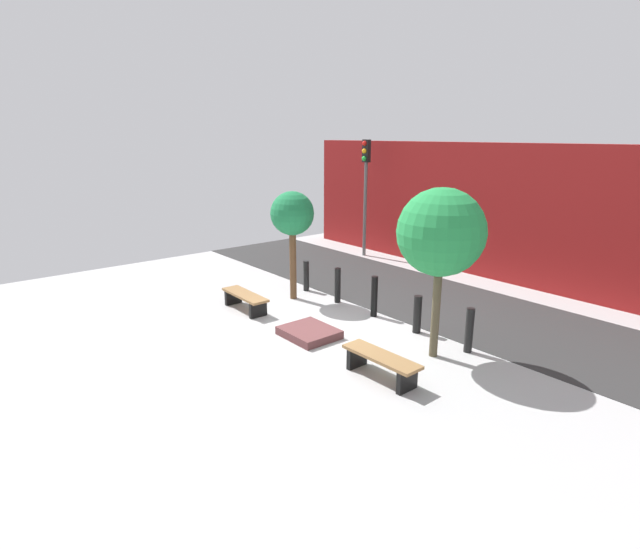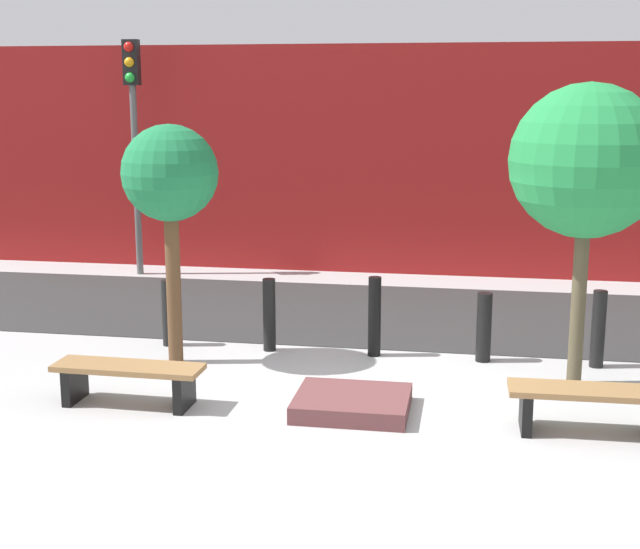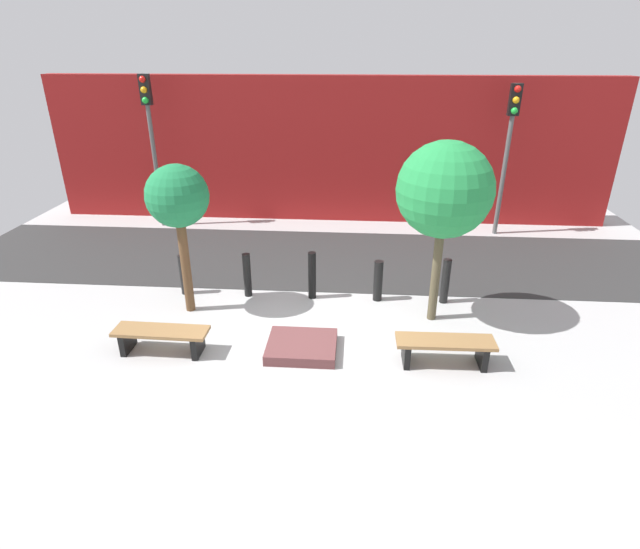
% 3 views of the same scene
% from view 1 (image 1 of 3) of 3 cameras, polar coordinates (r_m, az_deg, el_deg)
% --- Properties ---
extents(ground_plane, '(18.00, 18.00, 0.00)m').
position_cam_1_polar(ground_plane, '(11.28, -0.68, -6.90)').
color(ground_plane, '#A7A7A7').
extents(road_strip, '(18.00, 3.78, 0.01)m').
position_cam_1_polar(road_strip, '(14.00, 12.33, -2.68)').
color(road_strip, '#2D2D2D').
rests_on(road_strip, ground).
extents(building_facade, '(16.20, 0.50, 4.10)m').
position_cam_1_polar(building_facade, '(16.17, 20.02, 6.66)').
color(building_facade, maroon).
rests_on(building_facade, ground).
extents(bench_left, '(1.61, 0.49, 0.44)m').
position_cam_1_polar(bench_left, '(12.84, -8.57, -2.72)').
color(bench_left, black).
rests_on(bench_left, ground).
extents(bench_right, '(1.61, 0.50, 0.46)m').
position_cam_1_polar(bench_right, '(9.33, 6.99, -9.87)').
color(bench_right, black).
rests_on(bench_right, ground).
extents(planter_bed, '(1.19, 1.02, 0.18)m').
position_cam_1_polar(planter_bed, '(11.16, -1.25, -6.65)').
color(planter_bed, brown).
rests_on(planter_bed, ground).
extents(tree_behind_left_bench, '(1.16, 1.16, 2.92)m').
position_cam_1_polar(tree_behind_left_bench, '(13.19, -3.19, 6.77)').
color(tree_behind_left_bench, brown).
rests_on(tree_behind_left_bench, ground).
extents(tree_behind_right_bench, '(1.70, 1.70, 3.40)m').
position_cam_1_polar(tree_behind_right_bench, '(9.77, 13.66, 4.62)').
color(tree_behind_right_bench, brown).
rests_on(tree_behind_right_bench, ground).
extents(bollard_far_left, '(0.17, 0.17, 0.88)m').
position_cam_1_polar(bollard_far_left, '(14.26, -1.59, -0.14)').
color(bollard_far_left, black).
rests_on(bollard_far_left, ground).
extents(bollard_left, '(0.16, 0.16, 0.95)m').
position_cam_1_polar(bollard_left, '(13.25, 2.02, -1.25)').
color(bollard_left, black).
rests_on(bollard_left, ground).
extents(bollard_center, '(0.16, 0.16, 1.02)m').
position_cam_1_polar(bollard_center, '(12.30, 6.22, -2.51)').
color(bollard_center, black).
rests_on(bollard_center, ground).
extents(bollard_right, '(0.18, 0.18, 0.87)m').
position_cam_1_polar(bollard_right, '(11.47, 11.06, -4.48)').
color(bollard_right, black).
rests_on(bollard_right, ground).
extents(bollard_far_right, '(0.17, 0.17, 0.95)m').
position_cam_1_polar(bollard_far_right, '(10.71, 16.69, -6.13)').
color(bollard_far_right, black).
rests_on(bollard_far_right, ground).
extents(traffic_light_west, '(0.28, 0.27, 4.16)m').
position_cam_1_polar(traffic_light_west, '(18.19, 5.22, 10.97)').
color(traffic_light_west, '#585858').
rests_on(traffic_light_west, ground).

